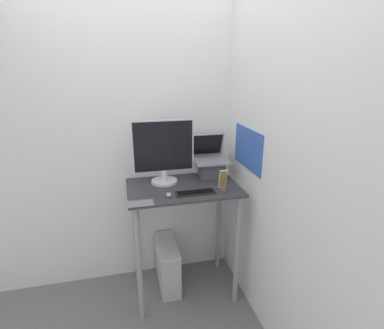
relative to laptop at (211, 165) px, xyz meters
name	(u,v)px	position (x,y,z in m)	size (l,w,h in m)	color
ground_plane	(192,313)	(-0.28, -0.45, -1.11)	(12.00, 12.00, 0.00)	slate
wall_back	(174,140)	(-0.28, 0.21, 0.19)	(6.00, 0.05, 2.60)	silver
wall_side_right	(263,157)	(0.25, -0.45, 0.19)	(0.06, 6.00, 2.60)	silver
desk	(183,211)	(-0.28, -0.16, -0.33)	(0.89, 0.58, 1.01)	#333338
laptop	(211,165)	(0.00, 0.00, 0.00)	(0.29, 0.30, 0.36)	#4C4C51
monitor	(164,153)	(-0.41, -0.03, 0.14)	(0.50, 0.22, 0.52)	silver
keyboard	(196,193)	(-0.22, -0.32, -0.10)	(0.30, 0.09, 0.02)	black
mouse	(169,195)	(-0.42, -0.33, -0.09)	(0.04, 0.06, 0.03)	#99999E
cell_phone	(223,184)	(0.00, -0.31, -0.05)	(0.06, 0.07, 0.17)	#4C4C51
computer_tower	(168,265)	(-0.41, -0.06, -0.90)	(0.16, 0.47, 0.42)	silver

